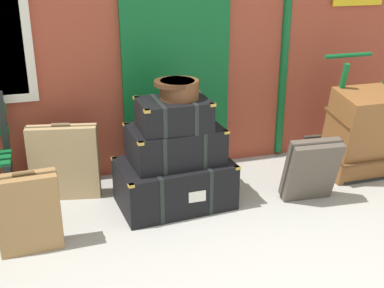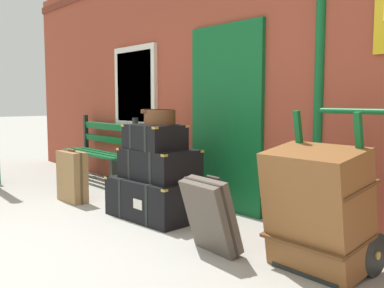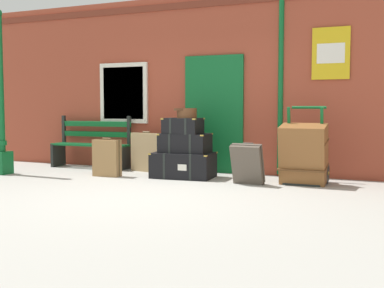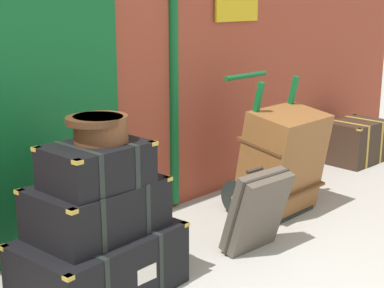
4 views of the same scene
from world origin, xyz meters
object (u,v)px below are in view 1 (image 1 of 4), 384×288
at_px(steamer_trunk_top, 174,114).
at_px(large_brown_trunk, 365,133).
at_px(round_hatbox, 178,88).
at_px(steamer_trunk_middle, 175,144).
at_px(suitcase_cream, 64,162).
at_px(porters_trolley, 352,145).
at_px(suitcase_brown, 311,170).
at_px(steamer_trunk_base, 175,183).
at_px(suitcase_beige, 29,213).

relative_size(steamer_trunk_top, large_brown_trunk, 0.66).
bearing_deg(round_hatbox, steamer_trunk_middle, 148.60).
height_order(round_hatbox, suitcase_cream, round_hatbox).
xyz_separation_m(round_hatbox, porters_trolley, (1.94, 0.18, -0.82)).
relative_size(steamer_trunk_top, suitcase_brown, 0.96).
bearing_deg(round_hatbox, steamer_trunk_top, -154.63).
relative_size(round_hatbox, suitcase_brown, 0.60).
height_order(round_hatbox, porters_trolley, porters_trolley).
bearing_deg(steamer_trunk_middle, porters_trolley, 4.78).
height_order(steamer_trunk_base, steamer_trunk_middle, steamer_trunk_middle).
relative_size(steamer_trunk_top, suitcase_beige, 0.93).
bearing_deg(round_hatbox, porters_trolley, 5.39).
xyz_separation_m(steamer_trunk_top, round_hatbox, (0.05, 0.02, 0.22)).
relative_size(steamer_trunk_base, large_brown_trunk, 1.13).
relative_size(steamer_trunk_top, suitcase_cream, 0.83).
bearing_deg(suitcase_cream, large_brown_trunk, -8.17).
bearing_deg(round_hatbox, suitcase_beige, -163.45).
xyz_separation_m(steamer_trunk_base, suitcase_cream, (-0.94, 0.44, 0.14)).
relative_size(round_hatbox, porters_trolley, 0.32).
xyz_separation_m(round_hatbox, suitcase_cream, (-0.99, 0.43, -0.74)).
bearing_deg(steamer_trunk_middle, suitcase_brown, -16.19).
bearing_deg(large_brown_trunk, steamer_trunk_middle, 179.71).
relative_size(steamer_trunk_base, porters_trolley, 0.88).
xyz_separation_m(porters_trolley, suitcase_beige, (-3.25, -0.57, 0.04)).
relative_size(steamer_trunk_middle, steamer_trunk_top, 1.36).
distance_m(large_brown_trunk, suitcase_cream, 2.96).
bearing_deg(steamer_trunk_middle, steamer_trunk_top, -116.19).
bearing_deg(suitcase_beige, steamer_trunk_middle, 17.67).
distance_m(steamer_trunk_base, suitcase_beige, 1.32).
height_order(steamer_trunk_top, porters_trolley, porters_trolley).
xyz_separation_m(suitcase_brown, suitcase_beige, (-2.47, -0.06, -0.00)).
distance_m(steamer_trunk_middle, steamer_trunk_top, 0.29).
relative_size(round_hatbox, large_brown_trunk, 0.41).
height_order(round_hatbox, suitcase_brown, round_hatbox).
distance_m(steamer_trunk_base, suitcase_brown, 1.25).
height_order(suitcase_cream, suitcase_brown, suitcase_cream).
relative_size(steamer_trunk_base, steamer_trunk_middle, 1.26).
height_order(steamer_trunk_base, large_brown_trunk, large_brown_trunk).
distance_m(suitcase_cream, suitcase_brown, 2.27).
bearing_deg(steamer_trunk_base, large_brown_trunk, 0.60).
distance_m(round_hatbox, suitcase_beige, 1.57).
xyz_separation_m(round_hatbox, suitcase_beige, (-1.31, -0.39, -0.78)).
relative_size(steamer_trunk_top, round_hatbox, 1.61).
bearing_deg(suitcase_brown, large_brown_trunk, 23.15).
xyz_separation_m(steamer_trunk_top, large_brown_trunk, (1.99, 0.03, -0.40)).
distance_m(steamer_trunk_middle, porters_trolley, 2.00).
bearing_deg(steamer_trunk_base, suitcase_beige, -163.36).
distance_m(porters_trolley, suitcase_cream, 2.94).
bearing_deg(round_hatbox, suitcase_brown, -15.75).
relative_size(large_brown_trunk, suitcase_cream, 1.26).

